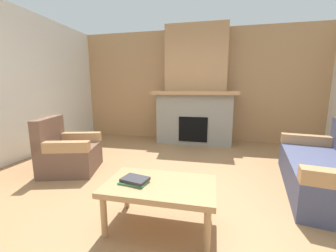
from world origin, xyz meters
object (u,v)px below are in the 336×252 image
at_px(armchair, 68,153).
at_px(coffee_table, 160,189).
at_px(fireplace, 195,94).
at_px(couch, 330,170).

bearing_deg(armchair, coffee_table, -29.98).
distance_m(fireplace, couch, 3.01).
relative_size(couch, coffee_table, 1.92).
bearing_deg(couch, coffee_table, -149.63).
xyz_separation_m(armchair, coffee_table, (1.75, -1.01, 0.08)).
height_order(couch, armchair, same).
bearing_deg(coffee_table, couch, 30.37).
height_order(armchair, coffee_table, armchair).
xyz_separation_m(fireplace, armchair, (-1.76, -2.28, -0.87)).
xyz_separation_m(fireplace, couch, (1.88, -2.17, -0.88)).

